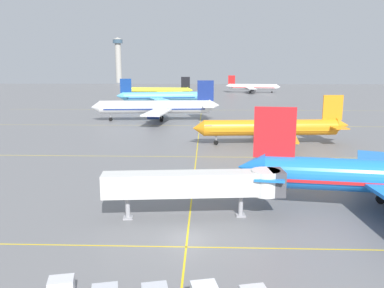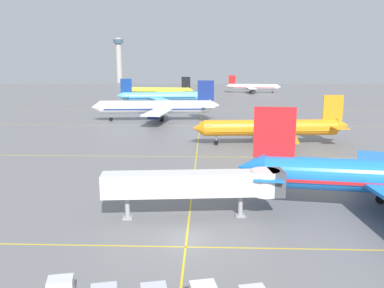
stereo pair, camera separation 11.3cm
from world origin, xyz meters
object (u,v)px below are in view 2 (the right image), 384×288
(airliner_distant_taxiway, at_px, (253,87))
(jet_bridge, at_px, (206,184))
(airliner_far_left_stand, at_px, (160,97))
(airliner_third_row, at_px, (157,107))
(airliner_far_right_stand, at_px, (160,91))
(airliner_second_row, at_px, (272,128))
(control_tower, at_px, (119,57))

(airliner_distant_taxiway, xyz_separation_m, jet_bridge, (-27.06, -198.30, 0.63))
(airliner_far_left_stand, bearing_deg, airliner_third_row, -84.74)
(jet_bridge, bearing_deg, airliner_third_row, 101.04)
(airliner_far_left_stand, relative_size, jet_bridge, 1.70)
(airliner_far_right_stand, xyz_separation_m, airliner_distant_taxiway, (50.71, 39.92, -0.22))
(airliner_second_row, height_order, airliner_far_left_stand, airliner_far_left_stand)
(airliner_second_row, bearing_deg, airliner_far_right_stand, 108.41)
(airliner_second_row, distance_m, airliner_distant_taxiway, 155.16)
(airliner_second_row, distance_m, airliner_third_row, 46.68)
(airliner_distant_taxiway, bearing_deg, jet_bridge, -97.77)
(airliner_third_row, bearing_deg, control_tower, 104.79)
(airliner_far_left_stand, bearing_deg, airliner_far_right_stand, 96.70)
(jet_bridge, relative_size, control_tower, 0.55)
(airliner_second_row, bearing_deg, jet_bridge, -108.43)
(airliner_far_left_stand, height_order, jet_bridge, airliner_far_left_stand)
(airliner_second_row, height_order, jet_bridge, airliner_second_row)
(airliner_second_row, relative_size, airliner_distant_taxiway, 1.08)
(airliner_second_row, relative_size, airliner_far_right_stand, 1.02)
(control_tower, bearing_deg, airliner_third_row, -75.21)
(airliner_far_right_stand, bearing_deg, airliner_third_row, -84.10)
(airliner_distant_taxiway, distance_m, control_tower, 156.22)
(airliner_far_left_stand, relative_size, airliner_far_right_stand, 1.05)
(airliner_second_row, xyz_separation_m, airliner_far_right_stand, (-38.20, 114.74, -0.05))
(airliner_distant_taxiway, height_order, control_tower, control_tower)
(jet_bridge, bearing_deg, airliner_far_right_stand, 98.49)
(airliner_third_row, distance_m, airliner_far_left_stand, 44.03)
(airliner_third_row, relative_size, airliner_far_right_stand, 1.16)
(airliner_second_row, relative_size, control_tower, 0.90)
(airliner_distant_taxiway, xyz_separation_m, control_tower, (-104.27, 114.77, 18.98))
(airliner_far_right_stand, relative_size, control_tower, 0.89)
(airliner_far_right_stand, bearing_deg, airliner_far_left_stand, -83.30)
(airliner_third_row, xyz_separation_m, control_tower, (-61.72, 233.69, 18.19))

